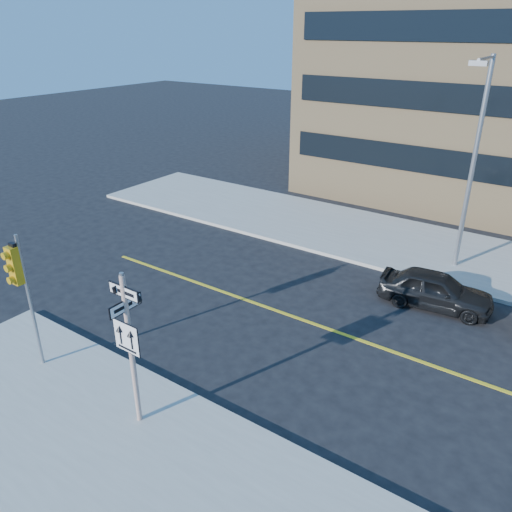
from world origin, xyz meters
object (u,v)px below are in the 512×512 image
Objects in this scene: parked_car_a at (436,290)px; streetlight_a at (474,154)px; traffic_signal at (18,276)px; sign_pole at (130,342)px.

parked_car_a is 0.48× the size of streetlight_a.
traffic_signal reaches higher than parked_car_a.
sign_pole reaches higher than parked_car_a.
sign_pole is 10.96m from parked_car_a.
traffic_signal is 15.72m from streetlight_a.
parked_car_a is (4.22, 9.95, -1.78)m from sign_pole.
traffic_signal is at bearing 134.45° from parked_car_a.
sign_pole is at bearing -106.77° from streetlight_a.
sign_pole reaches higher than traffic_signal.
traffic_signal is at bearing -177.89° from sign_pole.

